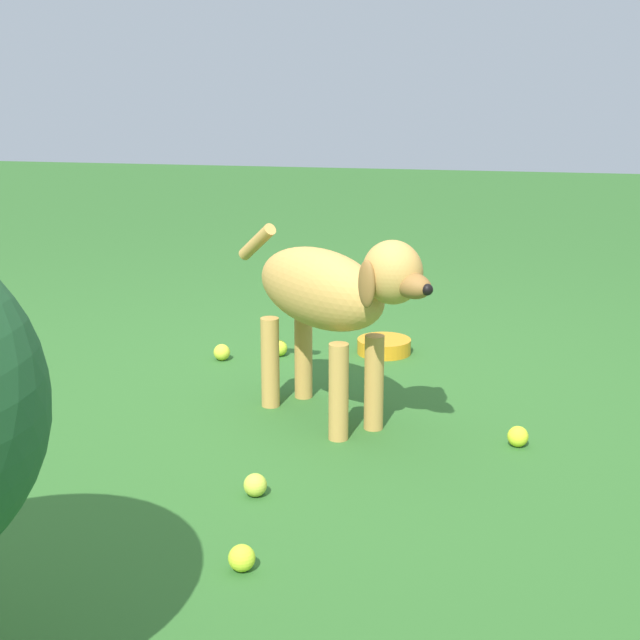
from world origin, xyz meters
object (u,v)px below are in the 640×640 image
Objects in this scene: dog at (331,295)px; tennis_ball_1 at (279,348)px; tennis_ball_2 at (242,558)px; tennis_ball_0 at (255,485)px; tennis_ball_3 at (222,352)px; water_bowl at (384,346)px; tennis_ball_4 at (518,436)px.

dog is 0.86m from tennis_ball_1.
tennis_ball_2 is at bearing 98.97° from tennis_ball_1.
tennis_ball_0 is 1.26m from tennis_ball_3.
tennis_ball_0 is 0.30× the size of water_bowl.
dog reaches higher than tennis_ball_2.
tennis_ball_3 reaches higher than water_bowl.
tennis_ball_1 is 1.00× the size of tennis_ball_4.
dog reaches higher than water_bowl.
tennis_ball_4 is at bearing -126.85° from tennis_ball_2.
water_bowl is at bearing -162.10° from tennis_ball_3.
tennis_ball_2 is at bearing 85.27° from water_bowl.
water_bowl is at bearing -165.20° from tennis_ball_1.
tennis_ball_1 is 1.00× the size of tennis_ball_2.
tennis_ball_2 is 1.81m from water_bowl.
tennis_ball_3 is at bearing 23.61° from tennis_ball_1.
tennis_ball_0 is at bearing -58.41° from dog.
tennis_ball_0 is 1.00× the size of tennis_ball_3.
dog reaches higher than tennis_ball_1.
tennis_ball_2 is (-0.06, 0.41, 0.00)m from tennis_ball_0.
tennis_ball_2 is 1.12m from tennis_ball_4.
tennis_ball_0 and tennis_ball_3 have the same top height.
tennis_ball_4 is 0.30× the size of water_bowl.
dog reaches higher than tennis_ball_0.
tennis_ball_2 reaches higher than water_bowl.
tennis_ball_1 is (0.32, -0.69, -0.41)m from dog.
water_bowl is (-0.21, -1.40, -0.00)m from tennis_ball_0.
dog is at bearing -101.05° from tennis_ball_0.
dog is at bearing 83.21° from water_bowl.
dog reaches higher than tennis_ball_4.
tennis_ball_1 and tennis_ball_2 have the same top height.
tennis_ball_1 is at bearing -80.98° from tennis_ball_0.
tennis_ball_0 is 0.88m from tennis_ball_4.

